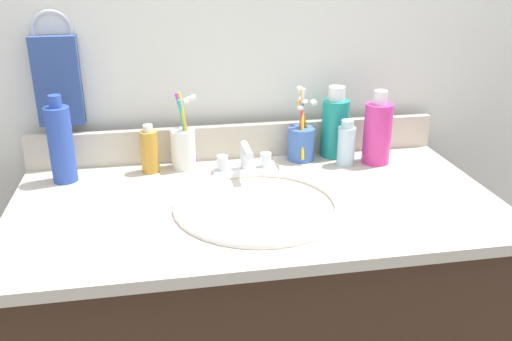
% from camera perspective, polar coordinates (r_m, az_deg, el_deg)
% --- Properties ---
extents(countertop, '(1.09, 0.58, 0.02)m').
position_cam_1_polar(countertop, '(1.24, 0.01, -3.53)').
color(countertop, beige).
rests_on(countertop, vanity_cabinet).
extents(backsplash, '(1.09, 0.02, 0.09)m').
position_cam_1_polar(backsplash, '(1.47, -1.90, 3.11)').
color(backsplash, beige).
rests_on(backsplash, countertop).
extents(back_wall, '(2.19, 0.04, 1.30)m').
position_cam_1_polar(back_wall, '(1.63, -2.10, -5.04)').
color(back_wall, silver).
rests_on(back_wall, ground_plane).
extents(towel_ring, '(0.10, 0.01, 0.10)m').
position_cam_1_polar(towel_ring, '(1.44, -20.50, 13.53)').
color(towel_ring, silver).
extents(hand_towel, '(0.11, 0.04, 0.22)m').
position_cam_1_polar(hand_towel, '(1.45, -19.97, 8.75)').
color(hand_towel, '#334C8C').
extents(sink_basin, '(0.38, 0.38, 0.11)m').
position_cam_1_polar(sink_basin, '(1.21, 0.29, -5.04)').
color(sink_basin, white).
rests_on(sink_basin, countertop).
extents(faucet, '(0.16, 0.10, 0.08)m').
position_cam_1_polar(faucet, '(1.36, -1.19, 0.82)').
color(faucet, silver).
rests_on(faucet, countertop).
extents(bottle_shampoo_blue, '(0.06, 0.06, 0.21)m').
position_cam_1_polar(bottle_shampoo_blue, '(1.37, -19.68, 2.69)').
color(bottle_shampoo_blue, '#2D4CB2').
rests_on(bottle_shampoo_blue, countertop).
extents(bottle_oil_amber, '(0.04, 0.04, 0.12)m').
position_cam_1_polar(bottle_oil_amber, '(1.39, -11.04, 2.04)').
color(bottle_oil_amber, gold).
rests_on(bottle_oil_amber, countertop).
extents(bottle_gel_clear, '(0.05, 0.05, 0.12)m').
position_cam_1_polar(bottle_gel_clear, '(1.43, 9.39, 2.71)').
color(bottle_gel_clear, silver).
rests_on(bottle_gel_clear, countertop).
extents(bottle_soap_pink, '(0.07, 0.07, 0.19)m').
position_cam_1_polar(bottle_soap_pink, '(1.45, 12.55, 3.94)').
color(bottle_soap_pink, '#D8338C').
rests_on(bottle_soap_pink, countertop).
extents(bottle_mouthwash_teal, '(0.07, 0.07, 0.19)m').
position_cam_1_polar(bottle_mouthwash_teal, '(1.48, 8.24, 4.67)').
color(bottle_mouthwash_teal, teal).
rests_on(bottle_mouthwash_teal, countertop).
extents(cup_blue_plastic, '(0.08, 0.10, 0.20)m').
position_cam_1_polar(cup_blue_plastic, '(1.45, 4.75, 3.08)').
color(cup_blue_plastic, '#3F66B7').
rests_on(cup_blue_plastic, countertop).
extents(cup_white_ceramic, '(0.07, 0.07, 0.20)m').
position_cam_1_polar(cup_white_ceramic, '(1.40, -7.56, 2.47)').
color(cup_white_ceramic, white).
rests_on(cup_white_ceramic, countertop).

